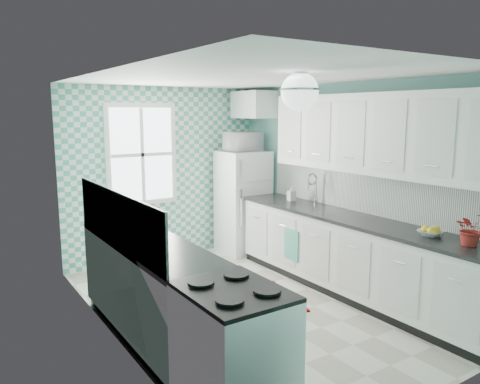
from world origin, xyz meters
TOP-DOWN VIEW (x-y plane):
  - floor at (0.00, 0.00)m, footprint 3.00×4.40m
  - ceiling at (0.00, 0.00)m, footprint 3.00×4.40m
  - wall_back at (0.00, 2.21)m, footprint 3.00×0.02m
  - wall_front at (0.00, -2.21)m, footprint 3.00×0.02m
  - wall_left at (-1.51, 0.00)m, footprint 0.02×4.40m
  - wall_right at (1.51, 0.00)m, footprint 0.02×4.40m
  - accent_wall at (0.00, 2.19)m, footprint 3.00×0.01m
  - window at (-0.35, 2.16)m, footprint 1.04×0.05m
  - backsplash_right at (1.49, -0.40)m, footprint 0.02×3.60m
  - backsplash_left at (-1.49, -0.07)m, footprint 0.02×2.15m
  - upper_cabinets_right at (1.33, -0.60)m, footprint 0.33×3.20m
  - upper_cabinet_fridge at (1.30, 1.83)m, footprint 0.40×0.74m
  - ceiling_light at (0.00, -0.80)m, footprint 0.34×0.34m
  - base_cabinets_right at (1.20, -0.40)m, footprint 0.60×3.60m
  - countertop_right at (1.19, -0.40)m, footprint 0.63×3.60m
  - base_cabinets_left at (-1.20, -0.07)m, footprint 0.60×2.15m
  - countertop_left at (-1.19, -0.07)m, footprint 0.63×2.15m
  - fridge at (1.11, 1.77)m, footprint 0.68×0.68m
  - stove at (-1.20, -1.56)m, footprint 0.63×0.79m
  - sink at (1.20, 0.47)m, footprint 0.57×0.48m
  - rug at (0.24, 0.03)m, footprint 0.88×1.10m
  - dish_towel at (0.89, 0.34)m, footprint 0.12×0.25m
  - fruit_bowl at (1.20, -1.41)m, footprint 0.27×0.27m
  - potted_plant at (1.20, -1.81)m, footprint 0.35×0.33m
  - soap_bottle at (1.25, 0.79)m, footprint 0.10×0.10m
  - microwave at (1.11, 1.77)m, footprint 0.53×0.36m

SIDE VIEW (x-z plane):
  - floor at x=0.00m, z-range -0.02..0.00m
  - rug at x=0.24m, z-range 0.00..0.02m
  - base_cabinets_right at x=1.20m, z-range 0.00..0.90m
  - base_cabinets_left at x=-1.20m, z-range 0.00..0.90m
  - dish_towel at x=0.89m, z-range 0.28..0.68m
  - stove at x=-1.20m, z-range 0.02..0.97m
  - fridge at x=1.11m, z-range 0.00..1.56m
  - countertop_right at x=1.19m, z-range 0.90..0.94m
  - countertop_left at x=-1.19m, z-range 0.90..0.94m
  - sink at x=1.20m, z-range 0.66..1.19m
  - fruit_bowl at x=1.20m, z-range 0.94..1.00m
  - soap_bottle at x=1.25m, z-range 0.94..1.15m
  - potted_plant at x=1.20m, z-range 0.94..1.25m
  - backsplash_right at x=1.49m, z-range 0.94..1.45m
  - backsplash_left at x=-1.49m, z-range 0.94..1.45m
  - wall_back at x=0.00m, z-range 0.00..2.50m
  - wall_front at x=0.00m, z-range 0.00..2.50m
  - wall_left at x=-1.51m, z-range 0.00..2.50m
  - wall_right at x=1.51m, z-range 0.00..2.50m
  - accent_wall at x=0.00m, z-range 0.00..2.50m
  - window at x=-0.35m, z-range 0.83..2.27m
  - microwave at x=1.11m, z-range 1.56..1.85m
  - upper_cabinets_right at x=1.33m, z-range 1.45..2.35m
  - upper_cabinet_fridge at x=1.30m, z-range 2.05..2.45m
  - ceiling_light at x=0.00m, z-range 2.15..2.50m
  - ceiling at x=0.00m, z-range 2.50..2.52m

